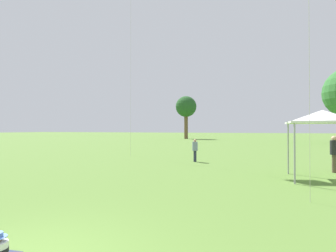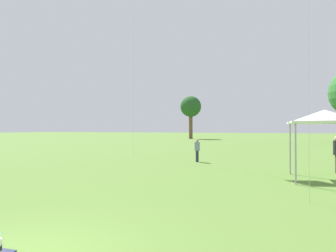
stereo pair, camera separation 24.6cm
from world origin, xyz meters
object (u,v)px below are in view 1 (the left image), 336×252
person_standing_0 (195,148)px  distant_tree_1 (186,107)px  person_standing_2 (334,151)px  canopy_tent (323,117)px

person_standing_0 → distant_tree_1: (-11.83, 39.73, 6.22)m
distant_tree_1 → person_standing_0: bearing=-73.4°
distant_tree_1 → person_standing_2: bearing=-64.9°
person_standing_0 → person_standing_2: (7.66, -1.94, 0.21)m
person_standing_0 → person_standing_2: 7.91m
person_standing_0 → canopy_tent: bearing=-139.4°
canopy_tent → person_standing_2: bearing=68.1°
person_standing_2 → canopy_tent: canopy_tent is taller
person_standing_2 → person_standing_0: bearing=46.1°
person_standing_0 → distant_tree_1: size_ratio=0.16×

